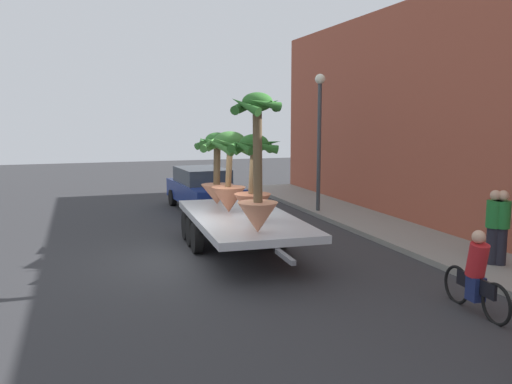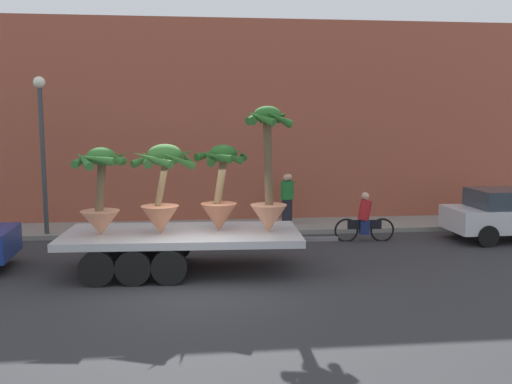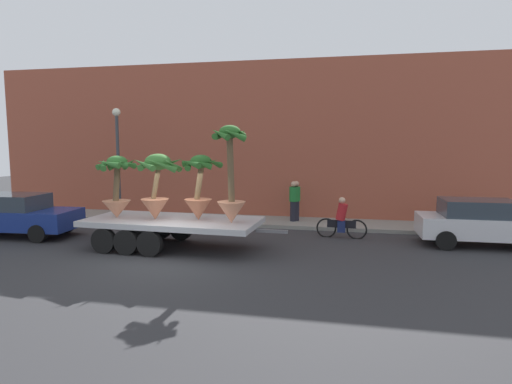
% 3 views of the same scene
% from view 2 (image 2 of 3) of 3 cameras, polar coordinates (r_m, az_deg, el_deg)
% --- Properties ---
extents(ground_plane, '(60.00, 60.00, 0.00)m').
position_cam_2_polar(ground_plane, '(12.75, -6.12, -9.39)').
color(ground_plane, '#2D2D30').
extents(sidewalk, '(24.00, 2.20, 0.15)m').
position_cam_2_polar(sidewalk, '(18.65, -6.15, -3.71)').
color(sidewalk, gray).
rests_on(sidewalk, ground).
extents(building_facade, '(24.00, 1.20, 7.14)m').
position_cam_2_polar(building_facade, '(20.00, -6.29, 7.13)').
color(building_facade, '#9E4C38').
rests_on(building_facade, ground).
extents(flatbed_trailer, '(6.75, 2.69, 0.98)m').
position_cam_2_polar(flatbed_trailer, '(13.67, -8.65, -4.95)').
color(flatbed_trailer, '#B7BABF').
rests_on(flatbed_trailer, ground).
extents(potted_palm_rear, '(1.34, 1.44, 2.12)m').
position_cam_2_polar(potted_palm_rear, '(13.43, -3.68, 0.18)').
color(potted_palm_rear, '#B26647').
rests_on(potted_palm_rear, flatbed_trailer).
extents(potted_palm_middle, '(1.20, 1.20, 3.03)m').
position_cam_2_polar(potted_palm_middle, '(13.22, 1.26, 1.59)').
color(potted_palm_middle, tan).
rests_on(potted_palm_middle, flatbed_trailer).
extents(potted_palm_front, '(1.63, 1.70, 2.15)m').
position_cam_2_polar(potted_palm_front, '(13.22, -9.63, 0.59)').
color(potted_palm_front, '#C17251').
rests_on(potted_palm_front, flatbed_trailer).
extents(potted_palm_extra, '(1.34, 1.32, 2.08)m').
position_cam_2_polar(potted_palm_extra, '(13.44, -15.78, -0.09)').
color(potted_palm_extra, tan).
rests_on(potted_palm_extra, flatbed_trailer).
extents(cyclist, '(1.84, 0.37, 1.54)m').
position_cam_2_polar(cyclist, '(17.09, 11.16, -2.82)').
color(cyclist, black).
rests_on(cyclist, ground).
extents(pedestrian_near_gate, '(0.36, 0.36, 1.71)m').
position_cam_2_polar(pedestrian_near_gate, '(18.85, 3.37, -0.57)').
color(pedestrian_near_gate, black).
rests_on(pedestrian_near_gate, sidewalk).
extents(pedestrian_far_left, '(0.36, 0.36, 1.71)m').
position_cam_2_polar(pedestrian_far_left, '(18.71, 3.14, -0.63)').
color(pedestrian_far_left, black).
rests_on(pedestrian_far_left, sidewalk).
extents(street_lamp, '(0.36, 0.36, 4.83)m').
position_cam_2_polar(street_lamp, '(18.12, -21.26, 5.55)').
color(street_lamp, '#383D42').
rests_on(street_lamp, sidewalk).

